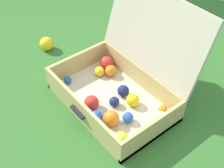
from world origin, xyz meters
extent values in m
plane|color=#336B28|center=(0.00, 0.00, 0.00)|extent=(16.00, 16.00, 0.00)
cube|color=beige|center=(0.01, -0.04, 0.01)|extent=(0.68, 0.44, 0.03)
cube|color=tan|center=(-0.32, -0.04, 0.08)|extent=(0.02, 0.44, 0.15)
cube|color=tan|center=(0.34, -0.04, 0.08)|extent=(0.02, 0.44, 0.15)
cube|color=tan|center=(0.01, -0.25, 0.08)|extent=(0.64, 0.02, 0.15)
cube|color=tan|center=(0.01, 0.17, 0.08)|extent=(0.64, 0.02, 0.15)
cube|color=beige|center=(0.01, 0.25, 0.36)|extent=(0.68, 0.15, 0.42)
cube|color=black|center=(0.01, -0.27, 0.08)|extent=(0.11, 0.02, 0.02)
sphere|color=red|center=(-0.23, 0.11, 0.07)|extent=(0.08, 0.08, 0.08)
sphere|color=blue|center=(-0.27, -0.16, 0.05)|extent=(0.05, 0.05, 0.05)
sphere|color=navy|center=(0.05, -0.05, 0.05)|extent=(0.06, 0.06, 0.06)
sphere|color=blue|center=(0.08, -0.20, 0.06)|extent=(0.07, 0.07, 0.07)
sphere|color=orange|center=(0.25, 0.12, 0.05)|extent=(0.05, 0.05, 0.05)
sphere|color=orange|center=(0.14, -0.15, 0.07)|extent=(0.08, 0.08, 0.08)
sphere|color=orange|center=(-0.16, 0.09, 0.06)|extent=(0.07, 0.07, 0.07)
sphere|color=yellow|center=(-0.20, 0.03, 0.06)|extent=(0.06, 0.06, 0.06)
sphere|color=yellow|center=(0.11, 0.03, 0.06)|extent=(0.07, 0.07, 0.07)
sphere|color=#D1B784|center=(0.29, 0.07, 0.06)|extent=(0.06, 0.06, 0.06)
sphere|color=#CCDB38|center=(0.26, -0.19, 0.06)|extent=(0.07, 0.07, 0.07)
sphere|color=red|center=(-0.02, -0.16, 0.07)|extent=(0.08, 0.08, 0.08)
sphere|color=blue|center=(0.18, -0.07, 0.05)|extent=(0.06, 0.06, 0.06)
sphere|color=navy|center=(0.02, 0.04, 0.06)|extent=(0.07, 0.07, 0.07)
sphere|color=yellow|center=(-0.67, -0.07, 0.05)|extent=(0.09, 0.09, 0.09)
camera|label=1|loc=(0.94, -0.78, 1.28)|focal=48.98mm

